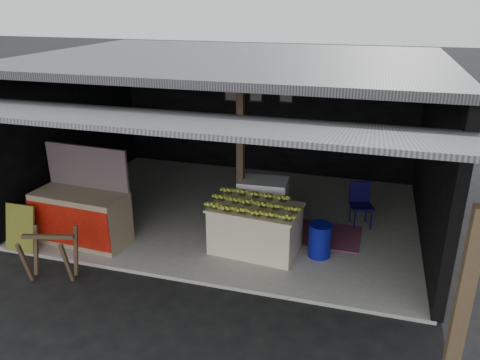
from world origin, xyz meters
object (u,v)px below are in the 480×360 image
(plastic_chair, at_px, (361,201))
(water_barrel, at_px, (320,241))
(banana_table, at_px, (255,229))
(sawhorse, at_px, (50,251))
(white_crate, at_px, (263,204))
(neighbor_stall, at_px, (82,215))

(plastic_chair, bearing_deg, water_barrel, -132.01)
(banana_table, xyz_separation_m, plastic_chair, (1.59, 1.46, 0.07))
(sawhorse, bearing_deg, plastic_chair, 20.17)
(white_crate, relative_size, neighbor_stall, 0.58)
(banana_table, height_order, sawhorse, banana_table)
(banana_table, relative_size, white_crate, 1.61)
(water_barrel, relative_size, plastic_chair, 0.66)
(neighbor_stall, distance_m, water_barrel, 3.99)
(neighbor_stall, height_order, water_barrel, neighbor_stall)
(neighbor_stall, xyz_separation_m, plastic_chair, (4.50, 1.96, -0.02))
(banana_table, relative_size, water_barrel, 2.84)
(neighbor_stall, relative_size, plastic_chair, 2.01)
(neighbor_stall, bearing_deg, plastic_chair, 26.95)
(banana_table, bearing_deg, neighbor_stall, -165.19)
(banana_table, relative_size, neighbor_stall, 0.93)
(banana_table, xyz_separation_m, sawhorse, (-2.72, -1.58, 0.01))
(banana_table, relative_size, plastic_chair, 1.87)
(plastic_chair, bearing_deg, neighbor_stall, -175.98)
(white_crate, bearing_deg, water_barrel, -35.40)
(sawhorse, bearing_deg, water_barrel, 9.29)
(banana_table, distance_m, water_barrel, 1.05)
(sawhorse, height_order, plastic_chair, plastic_chair)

